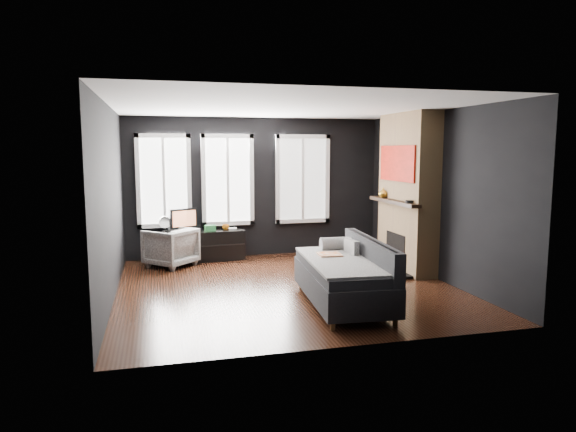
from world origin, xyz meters
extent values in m
plane|color=black|center=(0.00, 0.00, 0.00)|extent=(5.00, 5.00, 0.00)
plane|color=white|center=(0.00, 0.00, 2.70)|extent=(5.00, 5.00, 0.00)
cube|color=black|center=(0.00, 2.50, 1.35)|extent=(5.00, 0.02, 2.70)
cube|color=black|center=(-2.50, 0.00, 1.35)|extent=(0.02, 5.00, 2.70)
cube|color=black|center=(2.50, 0.00, 1.35)|extent=(0.02, 5.00, 2.70)
cube|color=gray|center=(0.77, -0.72, 0.64)|extent=(0.10, 0.35, 0.35)
imported|color=silver|center=(-1.67, 1.86, 0.38)|extent=(1.02, 1.02, 0.77)
imported|color=orange|center=(-0.63, 2.24, 0.63)|extent=(0.16, 0.14, 0.13)
imported|color=#A8A388|center=(-0.56, 2.34, 0.67)|extent=(0.15, 0.04, 0.21)
cube|color=#28773A|center=(-0.94, 2.17, 0.62)|extent=(0.21, 0.15, 0.11)
imported|color=gold|center=(2.05, 1.05, 1.31)|extent=(0.20, 0.20, 0.17)
cylinder|color=black|center=(2.05, 0.05, 1.25)|extent=(0.14, 0.14, 0.04)
camera|label=1|loc=(-1.86, -7.41, 2.07)|focal=32.00mm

